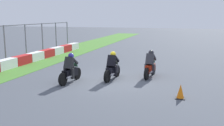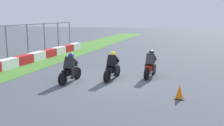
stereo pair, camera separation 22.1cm
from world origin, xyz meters
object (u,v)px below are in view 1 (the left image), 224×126
object	(u,v)px
rider_lane_a	(150,66)
traffic_cone	(180,92)
rider_lane_c	(70,70)
rider_lane_b	(112,68)

from	to	relation	value
rider_lane_a	traffic_cone	distance (m)	3.91
rider_lane_c	rider_lane_b	bearing A→B (deg)	-52.33
rider_lane_a	traffic_cone	xyz separation A→B (m)	(-3.48, -1.76, -0.34)
rider_lane_c	traffic_cone	bearing A→B (deg)	-96.31
rider_lane_a	rider_lane_b	world-z (taller)	same
rider_lane_a	rider_lane_c	distance (m)	4.43
rider_lane_c	rider_lane_a	bearing A→B (deg)	-52.82
rider_lane_b	rider_lane_c	size ratio (longest dim) A/B	1.00
rider_lane_c	traffic_cone	distance (m)	5.65
rider_lane_c	traffic_cone	size ratio (longest dim) A/B	3.37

